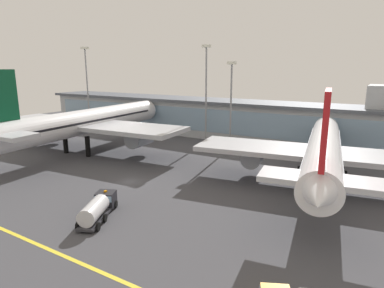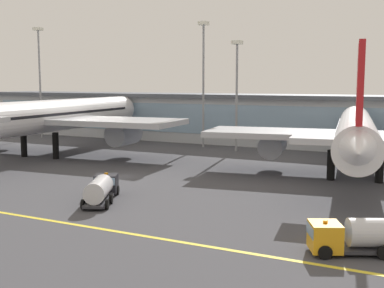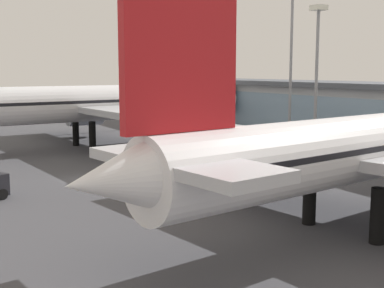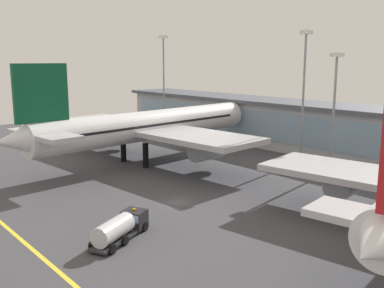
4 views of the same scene
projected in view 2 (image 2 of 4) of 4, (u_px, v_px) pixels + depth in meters
name	position (u px, v px, depth m)	size (l,w,h in m)	color
ground_plane	(123.00, 177.00, 70.85)	(192.80, 192.80, 0.00)	#424247
taxiway_centreline_stripe	(1.00, 212.00, 51.37)	(154.24, 0.50, 0.01)	yellow
terminal_building	(247.00, 117.00, 109.09)	(140.71, 14.00, 16.08)	#ADB2B7
airliner_near_left	(51.00, 117.00, 91.04)	(50.52, 61.05, 19.68)	black
airliner_near_right	(356.00, 133.00, 69.67)	(44.14, 52.39, 17.61)	black
fuel_tanker_truck	(102.00, 188.00, 56.20)	(6.21, 9.18, 2.90)	black
baggage_tug_near	(363.00, 235.00, 38.79)	(9.21, 6.11, 2.90)	black
apron_light_mast_west	(237.00, 78.00, 95.69)	(1.80, 1.80, 21.47)	gray
apron_light_mast_east	(39.00, 68.00, 118.96)	(1.80, 1.80, 26.51)	gray
apron_light_mast_far_east	(203.00, 67.00, 101.36)	(1.80, 1.80, 25.78)	gray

